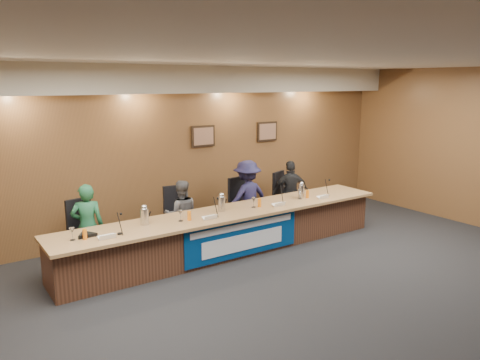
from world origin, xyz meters
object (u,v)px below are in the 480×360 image
Objects in this scene: dais_body at (230,233)px; panelist_b at (181,214)px; panelist_a at (88,226)px; office_chair_d at (287,201)px; office_chair_b at (179,220)px; panelist_d at (291,193)px; office_chair_c at (244,208)px; banner at (243,237)px; speakerphone at (86,235)px; carafe_right at (301,191)px; carafe_left at (144,217)px; office_chair_a at (87,237)px; panelist_c at (247,197)px; carafe_mid at (221,204)px.

panelist_b is (-0.58, 0.67, 0.26)m from dais_body.
office_chair_d is (4.16, 0.10, -0.20)m from panelist_a.
panelist_d is at bearing 6.77° from office_chair_b.
office_chair_c is at bearing 9.05° from office_chair_b.
banner is 1.79× the size of panelist_b.
panelist_a is (-2.22, 1.08, 0.30)m from banner.
speakerphone is at bearing 42.11° from panelist_b.
office_chair_b is at bearing 156.55° from office_chair_d.
office_chair_d is (2.52, 0.00, 0.00)m from office_chair_b.
carafe_right is at bearing 86.72° from panelist_d.
carafe_left reaches higher than banner.
banner is 1.25m from panelist_b.
panelist_a is 5.38× the size of carafe_left.
office_chair_a is 1.87× the size of carafe_right.
panelist_c is (3.06, 0.00, 0.04)m from panelist_a.
panelist_c is 5.62× the size of carafe_right.
panelist_b reaches higher than office_chair_b.
carafe_left is at bearing 168.32° from office_chair_d.
office_chair_a is at bearing 160.99° from dais_body.
panelist_c is 2.46m from carafe_left.
carafe_left is 3.12m from carafe_right.
banner is at bearing -9.35° from speakerphone.
panelist_c is at bearing 22.92° from panelist_d.
office_chair_c is 2.51m from carafe_left.
panelist_d is at bearing 29.18° from banner.
speakerphone is at bearing 179.63° from carafe_right.
office_chair_d is at bearing 11.77° from carafe_left.
panelist_c is 1.45m from office_chair_b.
panelist_c is at bearing 136.74° from carafe_right.
panelist_a is at bearing 169.52° from carafe_right.
speakerphone is (-2.44, -0.01, 0.43)m from dais_body.
office_chair_c is 1.88× the size of carafe_mid.
dais_body is 23.36× the size of carafe_right.
panelist_d is 0.21m from office_chair_d.
carafe_right is at bearing -56.77° from office_chair_c.
office_chair_c and office_chair_d have the same top height.
carafe_right is (1.59, -0.04, 0.53)m from dais_body.
carafe_right reaches higher than office_chair_b.
panelist_b is 0.85× the size of panelist_c.
panelist_b is 0.82m from carafe_mid.
banner is 2.50m from speakerphone.
dais_body is at bearing -147.34° from office_chair_c.
panelist_d reaches higher than office_chair_d.
dais_body reaches higher than office_chair_c.
panelist_b is at bearing -80.95° from office_chair_b.
banner is at bearing -90.00° from dais_body.
carafe_mid is at bearing 166.22° from dais_body.
panelist_c is 1.13m from office_chair_d.
dais_body is at bearing 178.60° from carafe_right.
speakerphone reaches higher than banner.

